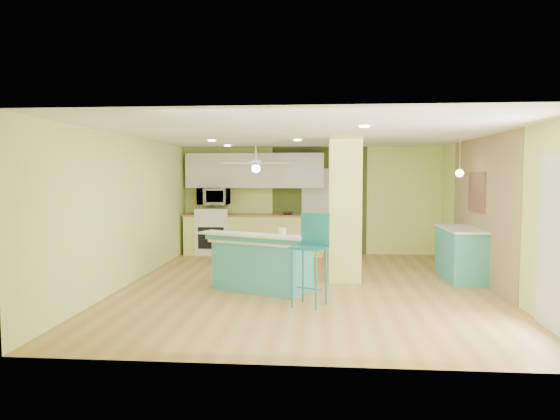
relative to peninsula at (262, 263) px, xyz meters
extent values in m
cube|color=#A37239|center=(0.70, 0.34, -0.44)|extent=(6.00, 7.00, 0.01)
cube|color=white|center=(0.70, 0.34, 2.07)|extent=(6.00, 7.00, 0.01)
cube|color=#DCEB7E|center=(0.70, 3.85, 0.81)|extent=(6.00, 0.01, 2.50)
cube|color=#DCEB7E|center=(0.70, -3.16, 0.81)|extent=(6.00, 0.01, 2.50)
cube|color=#DCEB7E|center=(-2.30, 0.34, 0.81)|extent=(0.01, 7.00, 2.50)
cube|color=#DCEB7E|center=(3.71, 0.34, 0.81)|extent=(0.01, 7.00, 2.50)
cube|color=#8F7351|center=(3.69, 0.94, 0.81)|extent=(0.02, 3.40, 2.50)
cube|color=#3E491D|center=(0.90, 3.83, 0.81)|extent=(2.20, 0.02, 2.50)
cube|color=silver|center=(0.90, 3.80, 0.56)|extent=(0.82, 0.05, 2.00)
cube|color=white|center=(3.67, -1.96, 0.61)|extent=(0.04, 1.08, 2.10)
cube|color=#CDD763|center=(1.35, 0.84, 0.81)|extent=(0.55, 0.55, 2.50)
cube|color=#E8E579|center=(-0.60, 3.54, 0.01)|extent=(3.20, 0.60, 0.90)
cube|color=#955E33|center=(-0.60, 3.54, 0.48)|extent=(3.25, 0.63, 0.04)
cube|color=white|center=(-1.55, 3.54, 0.01)|extent=(0.76, 0.64, 0.90)
cube|color=black|center=(-1.55, 3.21, -0.02)|extent=(0.59, 0.02, 0.50)
cube|color=white|center=(-1.55, 3.24, 0.55)|extent=(0.76, 0.06, 0.18)
cube|color=silver|center=(-0.60, 3.66, 1.51)|extent=(3.20, 0.34, 0.80)
imported|color=white|center=(-1.55, 3.54, 0.91)|extent=(0.70, 0.48, 0.39)
cylinder|color=silver|center=(-0.40, 2.34, 1.86)|extent=(0.03, 0.03, 0.40)
cylinder|color=silver|center=(-0.40, 2.34, 1.66)|extent=(0.24, 0.24, 0.10)
sphere|color=white|center=(-0.40, 2.34, 1.54)|extent=(0.18, 0.18, 0.18)
cylinder|color=white|center=(3.35, 1.09, 1.75)|extent=(0.01, 0.01, 0.62)
sphere|color=white|center=(3.35, 1.09, 1.44)|extent=(0.14, 0.14, 0.14)
cube|color=brown|center=(3.67, 1.14, 1.11)|extent=(0.03, 0.90, 0.70)
cube|color=teal|center=(0.01, 0.02, -0.05)|extent=(1.64, 1.25, 0.78)
cube|color=beige|center=(0.01, 0.02, 0.36)|extent=(1.75, 1.37, 0.04)
cube|color=teal|center=(-0.13, -0.30, 0.44)|extent=(1.57, 0.77, 0.11)
cube|color=beige|center=(-0.13, -0.30, 0.49)|extent=(1.77, 1.03, 0.03)
cylinder|color=#1C7382|center=(0.54, -1.02, -0.03)|extent=(0.03, 0.03, 0.82)
cylinder|color=#1C7382|center=(0.87, -1.17, -0.03)|extent=(0.03, 0.03, 0.82)
cylinder|color=#1C7382|center=(0.68, -0.69, -0.03)|extent=(0.03, 0.03, 0.82)
cylinder|color=#1C7382|center=(1.02, -0.83, -0.03)|extent=(0.03, 0.03, 0.82)
cube|color=#1C7382|center=(0.78, -0.93, 0.40)|extent=(0.57, 0.57, 0.03)
cube|color=#1C7382|center=(0.85, -0.75, 0.64)|extent=(0.41, 0.20, 0.45)
cube|color=teal|center=(3.40, 1.10, 0.00)|extent=(0.57, 1.37, 0.88)
cube|color=silver|center=(3.40, 1.10, 0.47)|extent=(0.61, 1.43, 0.04)
imported|color=#371F16|center=(0.19, 3.50, 0.54)|extent=(0.32, 0.32, 0.06)
cylinder|color=gold|center=(0.32, 0.02, 0.47)|extent=(0.14, 0.14, 0.18)
camera|label=1|loc=(0.92, -7.87, 1.41)|focal=32.00mm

